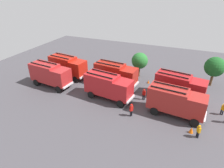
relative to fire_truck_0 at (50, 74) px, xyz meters
name	(u,v)px	position (x,y,z in m)	size (l,w,h in m)	color
ground_plane	(112,92)	(10.19, 1.95, -2.15)	(56.75, 56.75, 0.00)	#423F44
fire_truck_0	(50,74)	(0.00, 0.00, 0.00)	(7.41, 3.34, 3.88)	#A32122
fire_truck_1	(108,86)	(10.41, -0.02, 0.00)	(7.45, 3.48, 3.88)	#AE1B1E
fire_truck_2	(176,101)	(19.94, -0.48, 0.00)	(7.40, 3.32, 3.88)	maroon
fire_truck_3	(68,66)	(0.60, 4.12, 0.00)	(7.45, 3.50, 3.88)	#AE1A0F
fire_truck_4	(115,73)	(9.83, 4.28, 0.00)	(7.41, 3.35, 3.88)	maroon
fire_truck_5	(180,85)	(19.99, 4.00, 0.00)	(7.49, 3.64, 3.88)	#A41A1D
firefighter_1	(131,110)	(14.89, -2.87, -1.16)	(0.43, 0.48, 1.77)	black
firefighter_2	(144,94)	(15.37, 1.65, -1.21)	(0.43, 0.28, 1.69)	black
firefighter_3	(199,131)	(22.89, -3.75, -1.25)	(0.44, 0.48, 1.62)	black
firefighter_4	(223,109)	(25.73, 1.99, -1.27)	(0.48, 0.39, 1.60)	black
tree_0	(140,61)	(12.52, 9.22, 0.87)	(2.90, 2.90, 4.50)	brown
tree_1	(215,67)	(24.62, 10.39, 1.19)	(3.21, 3.21, 4.97)	brown
traffic_cone_0	(148,82)	(14.81, 7.15, -1.86)	(0.41, 0.41, 0.59)	#F2600C
traffic_cone_1	(191,130)	(22.22, -3.21, -1.79)	(0.50, 0.50, 0.72)	#F2600C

